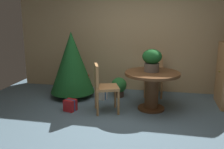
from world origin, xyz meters
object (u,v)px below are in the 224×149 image
object	(u,v)px
wooden_chair_far	(154,73)
wooden_chair_left_near	(103,85)
gift_box_cream	(101,95)
round_dining_table	(152,84)
holiday_tree	(72,62)
flower_vase	(152,59)
potted_plant	(119,86)
gift_box_red	(70,105)

from	to	relation	value
wooden_chair_far	wooden_chair_left_near	distance (m)	1.56
wooden_chair_left_near	gift_box_cream	xyz separation A→B (m)	(-0.21, 0.71, -0.44)
round_dining_table	gift_box_cream	distance (m)	1.25
holiday_tree	wooden_chair_far	bearing A→B (deg)	16.00
round_dining_table	gift_box_cream	xyz separation A→B (m)	(-1.11, 0.39, -0.42)
flower_vase	holiday_tree	world-z (taller)	holiday_tree
potted_plant	round_dining_table	bearing A→B (deg)	-40.00
gift_box_red	wooden_chair_far	bearing A→B (deg)	41.71
flower_vase	gift_box_cream	world-z (taller)	flower_vase
wooden_chair_far	flower_vase	bearing A→B (deg)	-91.19
gift_box_cream	gift_box_red	xyz separation A→B (m)	(-0.42, -0.80, 0.02)
wooden_chair_far	potted_plant	world-z (taller)	wooden_chair_far
round_dining_table	wooden_chair_far	size ratio (longest dim) A/B	1.13
wooden_chair_far	holiday_tree	distance (m)	1.88
flower_vase	wooden_chair_far	size ratio (longest dim) A/B	0.46
wooden_chair_left_near	gift_box_red	size ratio (longest dim) A/B	3.74
round_dining_table	wooden_chair_left_near	size ratio (longest dim) A/B	1.14
potted_plant	wooden_chair_far	bearing A→B (deg)	22.19
holiday_tree	gift_box_cream	world-z (taller)	holiday_tree
potted_plant	wooden_chair_left_near	bearing A→B (deg)	-97.84
wooden_chair_far	gift_box_cream	bearing A→B (deg)	-153.07
round_dining_table	potted_plant	distance (m)	1.03
round_dining_table	wooden_chair_left_near	world-z (taller)	wooden_chair_left_near
wooden_chair_far	wooden_chair_left_near	bearing A→B (deg)	-125.05
round_dining_table	wooden_chair_far	xyz separation A→B (m)	(0.00, 0.95, 0.00)
flower_vase	gift_box_cream	distance (m)	1.45
wooden_chair_left_near	gift_box_cream	size ratio (longest dim) A/B	3.40
holiday_tree	flower_vase	bearing A→B (deg)	-12.12
flower_vase	holiday_tree	xyz separation A→B (m)	(-1.77, 0.38, -0.20)
wooden_chair_left_near	potted_plant	distance (m)	1.02
gift_box_red	potted_plant	world-z (taller)	potted_plant
wooden_chair_far	gift_box_cream	size ratio (longest dim) A/B	3.42
wooden_chair_left_near	gift_box_red	world-z (taller)	wooden_chair_left_near
flower_vase	gift_box_cream	size ratio (longest dim) A/B	1.59
round_dining_table	gift_box_cream	size ratio (longest dim) A/B	3.86
wooden_chair_far	potted_plant	distance (m)	0.87
flower_vase	wooden_chair_far	world-z (taller)	flower_vase
round_dining_table	gift_box_cream	world-z (taller)	round_dining_table
wooden_chair_far	potted_plant	bearing A→B (deg)	-157.81
round_dining_table	wooden_chair_far	distance (m)	0.95
flower_vase	potted_plant	distance (m)	1.20
holiday_tree	gift_box_red	xyz separation A→B (m)	(0.26, -0.85, -0.68)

